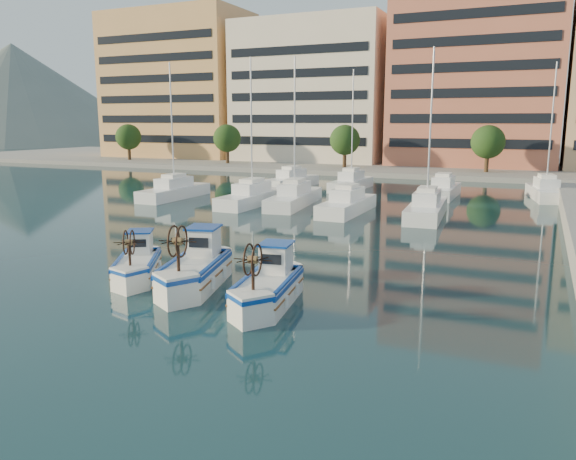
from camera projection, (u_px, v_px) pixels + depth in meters
The scene contains 7 objects.
ground at pixel (249, 296), 21.65m from camera, with size 300.00×300.00×0.00m, color #194043.
waterfront at pixel (541, 87), 74.12m from camera, with size 180.00×40.00×25.60m.
hill_west at pixel (20, 143), 176.31m from camera, with size 180.00×180.00×60.00m, color slate.
yacht_marina at pixel (374, 195), 47.30m from camera, with size 39.37×22.17×11.50m.
fishing_boat_a at pixel (138, 263), 24.04m from camera, with size 3.20×4.00×2.43m.
fishing_boat_b at pixel (196, 267), 22.76m from camera, with size 2.98×4.81×2.91m.
fishing_boat_c at pixel (269, 285), 20.60m from camera, with size 2.39×4.39×2.67m.
Camera 1 is at (9.84, -18.35, 6.64)m, focal length 35.00 mm.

